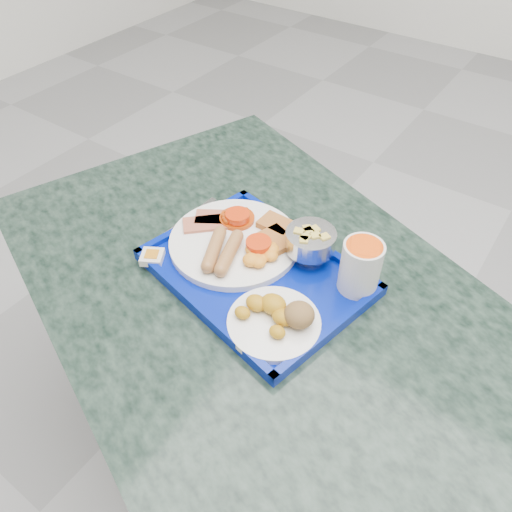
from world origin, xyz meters
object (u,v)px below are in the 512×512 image
at_px(tray, 256,273).
at_px(bread_plate, 278,318).
at_px(table, 254,339).
at_px(juice_cup, 361,265).
at_px(main_plate, 238,241).
at_px(fruit_bowl, 310,241).

bearing_deg(tray, bread_plate, -38.70).
bearing_deg(bread_plate, table, 146.00).
height_order(table, juice_cup, juice_cup).
distance_m(table, main_plate, 0.23).
distance_m(main_plate, juice_cup, 0.25).
xyz_separation_m(table, juice_cup, (0.17, 0.09, 0.24)).
bearing_deg(bread_plate, tray, 141.30).
bearing_deg(tray, fruit_bowl, 54.80).
bearing_deg(bread_plate, fruit_bowl, 103.12).
xyz_separation_m(bread_plate, fruit_bowl, (-0.04, 0.17, 0.03)).
relative_size(table, fruit_bowl, 13.24).
bearing_deg(tray, table, -67.43).
xyz_separation_m(tray, juice_cup, (0.18, 0.08, 0.06)).
bearing_deg(main_plate, tray, -28.38).
distance_m(tray, juice_cup, 0.20).
bearing_deg(main_plate, bread_plate, -34.85).
bearing_deg(juice_cup, fruit_bowl, 172.27).
xyz_separation_m(table, main_plate, (-0.08, 0.06, 0.20)).
bearing_deg(bread_plate, main_plate, 145.15).
height_order(main_plate, fruit_bowl, fruit_bowl).
distance_m(tray, fruit_bowl, 0.12).
bearing_deg(bread_plate, juice_cup, 65.64).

